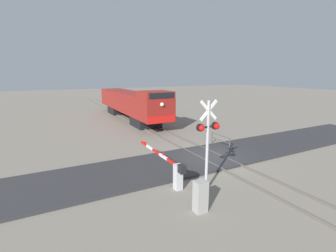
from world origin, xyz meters
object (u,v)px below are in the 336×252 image
(guard_railing, at_px, (220,139))
(utility_cabinet, at_px, (200,196))
(crossing_gate, at_px, (172,169))
(locomotive, at_px, (131,103))
(crossing_signal, at_px, (208,136))

(guard_railing, bearing_deg, utility_cabinet, -134.76)
(crossing_gate, bearing_deg, utility_cabinet, -93.73)
(utility_cabinet, height_order, guard_railing, utility_cabinet)
(crossing_gate, relative_size, guard_railing, 2.42)
(locomotive, bearing_deg, utility_cabinet, -101.78)
(locomotive, xyz_separation_m, guard_railing, (2.24, -14.12, -1.41))
(guard_railing, bearing_deg, locomotive, 99.02)
(locomotive, bearing_deg, crossing_gate, -102.94)
(crossing_signal, height_order, utility_cabinet, crossing_signal)
(crossing_gate, height_order, guard_railing, crossing_gate)
(crossing_gate, bearing_deg, locomotive, 77.06)
(crossing_signal, distance_m, guard_railing, 7.83)
(guard_railing, bearing_deg, crossing_gate, -148.34)
(locomotive, xyz_separation_m, crossing_gate, (-4.15, -18.06, -1.16))
(crossing_gate, bearing_deg, guard_railing, 31.66)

